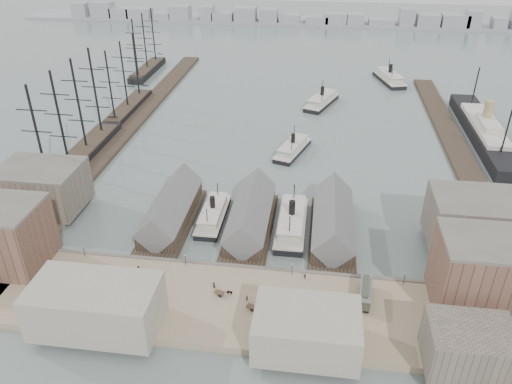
# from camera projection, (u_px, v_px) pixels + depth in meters

# --- Properties ---
(ground) EXTENTS (900.00, 900.00, 0.00)m
(ground) POSITION_uv_depth(u_px,v_px,m) (242.00, 260.00, 146.27)
(ground) COLOR slate
(ground) RESTS_ON ground
(quay) EXTENTS (180.00, 30.00, 2.00)m
(quay) POSITION_uv_depth(u_px,v_px,m) (230.00, 305.00, 128.63)
(quay) COLOR gray
(quay) RESTS_ON ground
(seawall) EXTENTS (180.00, 1.20, 2.30)m
(seawall) POSITION_uv_depth(u_px,v_px,m) (239.00, 269.00, 141.24)
(seawall) COLOR #59544C
(seawall) RESTS_ON ground
(west_wharf) EXTENTS (10.00, 220.00, 1.60)m
(west_wharf) POSITION_uv_depth(u_px,v_px,m) (135.00, 119.00, 239.45)
(west_wharf) COLOR #2D231C
(west_wharf) RESTS_ON ground
(east_wharf) EXTENTS (10.00, 180.00, 1.60)m
(east_wharf) POSITION_uv_depth(u_px,v_px,m) (455.00, 145.00, 213.91)
(east_wharf) COLOR #2D231C
(east_wharf) RESTS_ON ground
(ferry_shed_west) EXTENTS (14.00, 42.00, 12.60)m
(ferry_shed_west) POSITION_uv_depth(u_px,v_px,m) (171.00, 210.00, 161.42)
(ferry_shed_west) COLOR #2D231C
(ferry_shed_west) RESTS_ON ground
(ferry_shed_center) EXTENTS (14.00, 42.00, 12.60)m
(ferry_shed_center) POSITION_uv_depth(u_px,v_px,m) (250.00, 216.00, 158.40)
(ferry_shed_center) COLOR #2D231C
(ferry_shed_center) RESTS_ON ground
(ferry_shed_east) EXTENTS (14.00, 42.00, 12.60)m
(ferry_shed_east) POSITION_uv_depth(u_px,v_px,m) (333.00, 222.00, 155.38)
(ferry_shed_east) COLOR #2D231C
(ferry_shed_east) RESTS_ON ground
(warehouse_west_back) EXTENTS (26.00, 20.00, 14.00)m
(warehouse_west_back) POSITION_uv_depth(u_px,v_px,m) (42.00, 188.00, 165.31)
(warehouse_west_back) COLOR #60564C
(warehouse_west_back) RESTS_ON west_land
(warehouse_east_front) EXTENTS (30.00, 18.00, 19.00)m
(warehouse_east_front) POSITION_uv_depth(u_px,v_px,m) (499.00, 276.00, 122.54)
(warehouse_east_front) COLOR brown
(warehouse_east_front) RESTS_ON east_land
(warehouse_east_back) EXTENTS (28.00, 20.00, 15.00)m
(warehouse_east_back) POSITION_uv_depth(u_px,v_px,m) (478.00, 223.00, 146.44)
(warehouse_east_back) COLOR #60564C
(warehouse_east_back) RESTS_ON east_land
(street_bldg_center) EXTENTS (24.00, 16.00, 10.00)m
(street_bldg_center) POSITION_uv_depth(u_px,v_px,m) (307.00, 330.00, 113.01)
(street_bldg_center) COLOR gray
(street_bldg_center) RESTS_ON quay
(street_bldg_west) EXTENTS (30.00, 16.00, 12.00)m
(street_bldg_west) POSITION_uv_depth(u_px,v_px,m) (96.00, 306.00, 118.32)
(street_bldg_west) COLOR gray
(street_bldg_west) RESTS_ON quay
(street_bldg_east) EXTENTS (18.00, 14.00, 11.00)m
(street_bldg_east) POSITION_uv_depth(u_px,v_px,m) (468.00, 348.00, 107.84)
(street_bldg_east) COLOR #60564C
(street_bldg_east) RESTS_ON quay
(lamp_post_far_w) EXTENTS (0.44, 0.44, 3.92)m
(lamp_post_far_w) POSITION_uv_depth(u_px,v_px,m) (84.00, 249.00, 143.14)
(lamp_post_far_w) COLOR black
(lamp_post_far_w) RESTS_ON quay
(lamp_post_near_w) EXTENTS (0.44, 0.44, 3.92)m
(lamp_post_near_w) POSITION_uv_depth(u_px,v_px,m) (185.00, 258.00, 139.65)
(lamp_post_near_w) COLOR black
(lamp_post_near_w) RESTS_ON quay
(lamp_post_near_e) EXTENTS (0.44, 0.44, 3.92)m
(lamp_post_near_e) POSITION_uv_depth(u_px,v_px,m) (292.00, 267.00, 136.16)
(lamp_post_near_e) COLOR black
(lamp_post_near_e) RESTS_ON quay
(lamp_post_far_e) EXTENTS (0.44, 0.44, 3.92)m
(lamp_post_far_e) POSITION_uv_depth(u_px,v_px,m) (405.00, 277.00, 132.68)
(lamp_post_far_e) COLOR black
(lamp_post_far_e) RESTS_ON quay
(far_shore) EXTENTS (500.00, 40.00, 15.72)m
(far_shore) POSITION_uv_depth(u_px,v_px,m) (301.00, 19.00, 430.82)
(far_shore) COLOR gray
(far_shore) RESTS_ON ground
(ferry_docked_west) EXTENTS (7.69, 25.64, 9.16)m
(ferry_docked_west) POSITION_uv_depth(u_px,v_px,m) (213.00, 214.00, 164.26)
(ferry_docked_west) COLOR black
(ferry_docked_west) RESTS_ON ground
(ferry_docked_east) EXTENTS (9.10, 30.32, 10.83)m
(ferry_docked_east) POSITION_uv_depth(u_px,v_px,m) (291.00, 222.00, 159.44)
(ferry_docked_east) COLOR black
(ferry_docked_east) RESTS_ON ground
(ferry_open_near) EXTENTS (15.07, 26.75, 9.15)m
(ferry_open_near) POSITION_uv_depth(u_px,v_px,m) (293.00, 148.00, 208.26)
(ferry_open_near) COLOR black
(ferry_open_near) RESTS_ON ground
(ferry_open_mid) EXTENTS (18.41, 30.26, 10.38)m
(ferry_open_mid) POSITION_uv_depth(u_px,v_px,m) (322.00, 100.00, 257.54)
(ferry_open_mid) COLOR black
(ferry_open_mid) RESTS_ON ground
(ferry_open_far) EXTENTS (17.59, 32.35, 11.07)m
(ferry_open_far) POSITION_uv_depth(u_px,v_px,m) (389.00, 78.00, 290.59)
(ferry_open_far) COLOR black
(ferry_open_far) RESTS_ON ground
(sailing_ship_near) EXTENTS (9.82, 67.63, 40.36)m
(sailing_ship_near) POSITION_uv_depth(u_px,v_px,m) (78.00, 157.00, 199.19)
(sailing_ship_near) COLOR black
(sailing_ship_near) RESTS_ON ground
(sailing_ship_mid) EXTENTS (8.52, 49.23, 35.03)m
(sailing_ship_mid) POSITION_uv_depth(u_px,v_px,m) (128.00, 107.00, 248.76)
(sailing_ship_mid) COLOR black
(sailing_ship_mid) RESTS_ON ground
(sailing_ship_far) EXTENTS (8.58, 47.66, 35.27)m
(sailing_ship_far) POSITION_uv_depth(u_px,v_px,m) (148.00, 69.00, 306.36)
(sailing_ship_far) COLOR black
(sailing_ship_far) RESTS_ON ground
(ocean_steamer) EXTENTS (11.84, 86.54, 17.31)m
(ocean_steamer) POSITION_uv_depth(u_px,v_px,m) (484.00, 131.00, 220.22)
(ocean_steamer) COLOR black
(ocean_steamer) RESTS_ON ground
(tram) EXTENTS (4.01, 11.54, 4.02)m
(tram) POSITION_uv_depth(u_px,v_px,m) (365.00, 293.00, 128.09)
(tram) COLOR black
(tram) RESTS_ON quay
(horse_cart_left) EXTENTS (4.81, 2.09, 1.65)m
(horse_cart_left) POSITION_uv_depth(u_px,v_px,m) (88.00, 274.00, 136.40)
(horse_cart_left) COLOR black
(horse_cart_left) RESTS_ON quay
(horse_cart_center) EXTENTS (4.92, 2.12, 1.50)m
(horse_cart_center) POSITION_uv_depth(u_px,v_px,m) (226.00, 293.00, 130.03)
(horse_cart_center) COLOR black
(horse_cart_center) RESTS_ON quay
(horse_cart_right) EXTENTS (4.87, 2.84, 1.67)m
(horse_cart_right) POSITION_uv_depth(u_px,v_px,m) (259.00, 306.00, 125.67)
(horse_cart_right) COLOR black
(horse_cart_right) RESTS_ON quay
(pedestrian_0) EXTENTS (0.78, 0.71, 1.75)m
(pedestrian_0) POSITION_uv_depth(u_px,v_px,m) (82.00, 273.00, 136.95)
(pedestrian_0) COLOR black
(pedestrian_0) RESTS_ON quay
(pedestrian_1) EXTENTS (0.89, 0.72, 1.75)m
(pedestrian_1) POSITION_uv_depth(u_px,v_px,m) (107.00, 292.00, 130.23)
(pedestrian_1) COLOR black
(pedestrian_1) RESTS_ON quay
(pedestrian_2) EXTENTS (1.27, 0.85, 1.82)m
(pedestrian_2) POSITION_uv_depth(u_px,v_px,m) (139.00, 269.00, 138.41)
(pedestrian_2) COLOR black
(pedestrian_2) RESTS_ON quay
(pedestrian_3) EXTENTS (0.82, 1.10, 1.74)m
(pedestrian_3) POSITION_uv_depth(u_px,v_px,m) (159.00, 297.00, 128.38)
(pedestrian_3) COLOR black
(pedestrian_3) RESTS_ON quay
(pedestrian_4) EXTENTS (0.80, 0.99, 1.74)m
(pedestrian_4) POSITION_uv_depth(u_px,v_px,m) (214.00, 285.00, 132.53)
(pedestrian_4) COLOR black
(pedestrian_4) RESTS_ON quay
(pedestrian_5) EXTENTS (0.72, 0.76, 1.69)m
(pedestrian_5) POSITION_uv_depth(u_px,v_px,m) (247.00, 298.00, 128.20)
(pedestrian_5) COLOR black
(pedestrian_5) RESTS_ON quay
(pedestrian_6) EXTENTS (0.97, 0.92, 1.58)m
(pedestrian_6) POSITION_uv_depth(u_px,v_px,m) (305.00, 276.00, 135.85)
(pedestrian_6) COLOR black
(pedestrian_6) RESTS_ON quay
(pedestrian_7) EXTENTS (1.19, 0.79, 1.71)m
(pedestrian_7) POSITION_uv_depth(u_px,v_px,m) (333.00, 311.00, 124.07)
(pedestrian_7) COLOR black
(pedestrian_7) RESTS_ON quay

